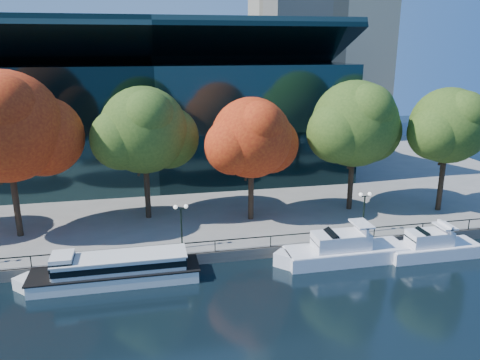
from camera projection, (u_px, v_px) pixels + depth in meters
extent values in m
plane|color=black|center=(221.00, 279.00, 37.92)|extent=(160.00, 160.00, 0.00)
cube|color=slate|center=(182.00, 165.00, 72.11)|extent=(90.00, 67.00, 1.00)
cube|color=#47443F|center=(216.00, 257.00, 40.65)|extent=(90.00, 0.25, 1.00)
cube|color=black|center=(215.00, 241.00, 40.43)|extent=(88.20, 0.08, 0.08)
cube|color=black|center=(215.00, 246.00, 40.57)|extent=(0.07, 0.07, 0.90)
cube|color=black|center=(154.00, 122.00, 65.01)|extent=(50.00, 24.00, 16.00)
cube|color=black|center=(151.00, 51.00, 58.61)|extent=(50.00, 17.14, 7.86)
cube|color=silver|center=(116.00, 276.00, 37.30)|extent=(12.97, 3.15, 1.02)
cube|color=black|center=(115.00, 270.00, 37.15)|extent=(13.23, 3.21, 0.11)
cube|color=silver|center=(29.00, 284.00, 36.02)|extent=(2.61, 2.61, 1.02)
cube|color=silver|center=(121.00, 263.00, 37.08)|extent=(10.12, 2.58, 1.11)
cube|color=black|center=(121.00, 262.00, 37.07)|extent=(10.24, 2.65, 0.51)
cube|color=silver|center=(120.00, 256.00, 36.91)|extent=(10.37, 2.71, 0.09)
cube|color=silver|center=(63.00, 265.00, 36.15)|extent=(1.67, 2.20, 1.67)
cube|color=black|center=(63.00, 263.00, 36.10)|extent=(1.71, 2.27, 0.65)
cube|color=white|center=(346.00, 254.00, 40.94)|extent=(10.74, 3.07, 1.23)
cube|color=white|center=(287.00, 260.00, 39.88)|extent=(2.35, 2.35, 1.23)
cube|color=white|center=(346.00, 248.00, 40.76)|extent=(10.52, 3.01, 0.08)
cube|color=white|center=(341.00, 240.00, 40.45)|extent=(4.83, 2.30, 1.33)
cube|color=black|center=(326.00, 241.00, 40.15)|extent=(2.11, 2.21, 1.67)
cube|color=white|center=(361.00, 228.00, 40.54)|extent=(0.26, 2.39, 0.82)
cube|color=white|center=(362.00, 224.00, 40.42)|extent=(1.43, 2.39, 0.15)
cube|color=white|center=(432.00, 250.00, 41.86)|extent=(8.46, 2.63, 1.13)
cube|color=white|center=(389.00, 254.00, 41.03)|extent=(2.07, 2.07, 1.13)
cube|color=white|center=(433.00, 244.00, 41.70)|extent=(8.29, 2.58, 0.08)
cube|color=white|center=(429.00, 238.00, 41.43)|extent=(3.81, 1.97, 1.22)
cube|color=black|center=(418.00, 238.00, 41.18)|extent=(1.72, 1.89, 1.42)
cube|color=white|center=(445.00, 227.00, 41.46)|extent=(0.23, 2.05, 0.75)
cube|color=white|center=(445.00, 226.00, 41.43)|extent=(1.32, 2.05, 0.14)
cylinder|color=black|center=(15.00, 194.00, 42.87)|extent=(0.56, 0.56, 8.27)
cylinder|color=black|center=(16.00, 158.00, 42.25)|extent=(1.28, 1.96, 4.13)
cylinder|color=black|center=(5.00, 163.00, 41.69)|extent=(1.17, 1.33, 3.69)
sphere|color=#9B1A0C|center=(5.00, 127.00, 41.15)|extent=(9.96, 9.96, 9.96)
sphere|color=#9B1A0C|center=(43.00, 136.00, 43.44)|extent=(7.47, 7.47, 7.47)
sphere|color=#9B1A0C|center=(2.00, 110.00, 38.89)|extent=(5.98, 5.98, 5.98)
cylinder|color=black|center=(147.00, 183.00, 47.67)|extent=(0.56, 0.56, 7.34)
cylinder|color=black|center=(150.00, 155.00, 47.15)|extent=(1.17, 1.77, 3.67)
cylinder|color=black|center=(141.00, 159.00, 46.58)|extent=(1.08, 1.22, 3.29)
sphere|color=#2D4A17|center=(144.00, 130.00, 46.14)|extent=(8.62, 8.62, 8.62)
sphere|color=#2D4A17|center=(168.00, 137.00, 48.12)|extent=(6.47, 6.47, 6.47)
sphere|color=#2D4A17|center=(121.00, 139.00, 45.09)|extent=(6.04, 6.04, 6.04)
sphere|color=#2D4A17|center=(148.00, 117.00, 44.18)|extent=(5.17, 5.17, 5.17)
cylinder|color=black|center=(251.00, 187.00, 47.34)|extent=(0.56, 0.56, 6.79)
cylinder|color=black|center=(256.00, 161.00, 46.89)|extent=(1.11, 1.67, 3.41)
cylinder|color=black|center=(248.00, 165.00, 46.31)|extent=(1.02, 1.15, 3.04)
sphere|color=#9B1A0C|center=(251.00, 138.00, 45.93)|extent=(7.97, 7.97, 7.97)
sphere|color=#9B1A0C|center=(269.00, 144.00, 47.76)|extent=(5.98, 5.98, 5.98)
sphere|color=#9B1A0C|center=(233.00, 146.00, 44.95)|extent=(5.58, 5.58, 5.58)
sphere|color=#9B1A0C|center=(259.00, 126.00, 44.12)|extent=(4.78, 4.78, 4.78)
cylinder|color=black|center=(351.00, 176.00, 50.21)|extent=(0.56, 0.56, 7.50)
cylinder|color=black|center=(356.00, 148.00, 49.67)|extent=(1.19, 1.80, 3.75)
cylinder|color=black|center=(350.00, 152.00, 49.10)|extent=(1.09, 1.24, 3.35)
sphere|color=#2D4A17|center=(355.00, 124.00, 48.64)|extent=(9.00, 9.00, 9.00)
sphere|color=#2D4A17|center=(370.00, 131.00, 50.71)|extent=(6.75, 6.75, 6.75)
sphere|color=#2D4A17|center=(337.00, 132.00, 47.54)|extent=(6.30, 6.30, 6.30)
sphere|color=#2D4A17|center=(368.00, 111.00, 46.60)|extent=(5.40, 5.40, 5.40)
cylinder|color=black|center=(442.00, 177.00, 49.92)|extent=(0.56, 0.56, 7.39)
cylinder|color=black|center=(448.00, 150.00, 49.40)|extent=(1.18, 1.78, 3.70)
cylinder|color=black|center=(443.00, 154.00, 48.82)|extent=(1.08, 1.23, 3.31)
sphere|color=#2D4A17|center=(448.00, 126.00, 48.38)|extent=(7.85, 7.85, 7.85)
sphere|color=#2D4A17|center=(458.00, 132.00, 50.18)|extent=(5.89, 5.89, 5.89)
sphere|color=#2D4A17|center=(435.00, 133.00, 47.42)|extent=(5.50, 5.50, 5.50)
sphere|color=#2D4A17|center=(463.00, 114.00, 46.60)|extent=(4.71, 4.71, 4.71)
cylinder|color=black|center=(182.00, 229.00, 40.83)|extent=(0.14, 0.14, 3.60)
cube|color=black|center=(181.00, 209.00, 40.32)|extent=(0.90, 0.06, 0.06)
sphere|color=white|center=(175.00, 207.00, 40.18)|extent=(0.36, 0.36, 0.36)
sphere|color=white|center=(186.00, 206.00, 40.35)|extent=(0.36, 0.36, 0.36)
cylinder|color=black|center=(364.00, 215.00, 44.21)|extent=(0.14, 0.14, 3.60)
cube|color=black|center=(365.00, 196.00, 43.70)|extent=(0.90, 0.06, 0.06)
sphere|color=white|center=(361.00, 195.00, 43.55)|extent=(0.36, 0.36, 0.36)
sphere|color=white|center=(370.00, 194.00, 43.73)|extent=(0.36, 0.36, 0.36)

